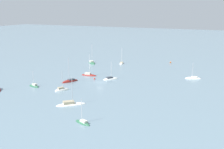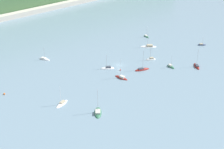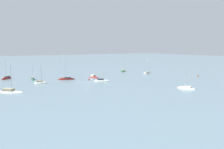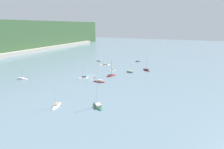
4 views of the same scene
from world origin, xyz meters
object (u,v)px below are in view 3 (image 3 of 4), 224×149
sailboat_5 (94,77)px  sailboat_9 (10,92)px  sailboat_0 (33,79)px  sailboat_10 (147,73)px  sailboat_1 (187,89)px  mooring_buoy_1 (89,79)px  sailboat_3 (7,79)px  sailboat_4 (102,81)px  sailboat_2 (41,83)px  sailboat_7 (66,79)px  sailboat_6 (123,71)px  mooring_buoy_0 (198,75)px

sailboat_5 → sailboat_9: size_ratio=1.06×
sailboat_0 → sailboat_10: (-56.93, 9.55, -0.03)m
sailboat_0 → sailboat_10: sailboat_10 is taller
sailboat_1 → mooring_buoy_1: sailboat_1 is taller
sailboat_1 → sailboat_3: (47.69, -58.22, 0.01)m
sailboat_4 → sailboat_5: sailboat_5 is taller
sailboat_2 → sailboat_5: sailboat_5 is taller
sailboat_7 → sailboat_10: bearing=-159.7°
sailboat_0 → sailboat_5: size_ratio=0.68×
sailboat_10 → mooring_buoy_1: sailboat_10 is taller
sailboat_3 → sailboat_10: size_ratio=1.11×
sailboat_6 → sailboat_7: 40.56m
mooring_buoy_1 → sailboat_5: bearing=-132.6°
sailboat_4 → sailboat_6: 37.38m
sailboat_1 → mooring_buoy_1: (18.58, -35.54, 0.25)m
sailboat_0 → sailboat_9: bearing=165.8°
sailboat_2 → sailboat_5: size_ratio=0.82×
sailboat_0 → sailboat_1: (-38.49, 49.78, -0.05)m
sailboat_1 → sailboat_2: bearing=27.1°
sailboat_0 → sailboat_2: size_ratio=0.83×
mooring_buoy_0 → sailboat_7: bearing=-22.9°
sailboat_3 → sailboat_5: size_ratio=1.00×
sailboat_3 → sailboat_10: 68.53m
sailboat_0 → sailboat_6: (-50.96, -4.63, 0.01)m
sailboat_1 → sailboat_4: (15.63, -29.76, 0.01)m
sailboat_4 → mooring_buoy_0: bearing=22.7°
sailboat_5 → sailboat_6: size_ratio=0.90×
sailboat_2 → sailboat_9: bearing=-103.8°
sailboat_0 → sailboat_5: (-25.08, 8.62, 0.02)m
sailboat_7 → sailboat_10: size_ratio=1.18×
sailboat_1 → sailboat_7: size_ratio=0.72×
sailboat_2 → sailboat_3: 22.62m
sailboat_5 → sailboat_7: bearing=-100.9°
sailboat_0 → sailboat_3: bearing=60.3°
sailboat_6 → sailboat_9: sailboat_6 is taller
sailboat_2 → sailboat_9: sailboat_9 is taller
sailboat_5 → sailboat_7: 12.84m
sailboat_9 → sailboat_10: size_ratio=1.05×
sailboat_1 → sailboat_9: bearing=44.7°
sailboat_0 → sailboat_5: bearing=-96.2°
sailboat_1 → sailboat_10: size_ratio=0.85×
sailboat_10 → sailboat_6: bearing=95.5°
sailboat_5 → sailboat_6: sailboat_6 is taller
sailboat_1 → mooring_buoy_0: (-30.96, -18.10, 0.29)m
sailboat_7 → sailboat_9: bearing=56.7°
sailboat_0 → sailboat_4: sailboat_4 is taller
sailboat_3 → sailboat_5: 38.28m
sailboat_2 → sailboat_4: size_ratio=1.00×
sailboat_10 → mooring_buoy_0: bearing=-77.9°
sailboat_7 → sailboat_1: bearing=144.7°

